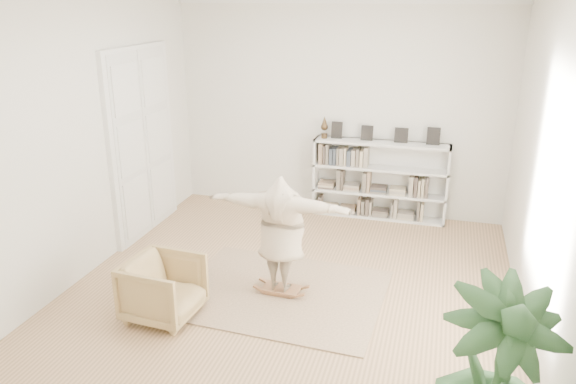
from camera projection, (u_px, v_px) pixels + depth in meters
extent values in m
plane|color=#8F6D4A|center=(290.00, 290.00, 7.13)|extent=(6.00, 6.00, 0.00)
plane|color=silver|center=(339.00, 107.00, 9.26)|extent=(5.50, 0.00, 5.50)
plane|color=silver|center=(173.00, 268.00, 3.81)|extent=(5.50, 0.00, 5.50)
plane|color=silver|center=(86.00, 138.00, 7.24)|extent=(0.00, 6.00, 6.00)
plane|color=silver|center=(545.00, 173.00, 5.83)|extent=(0.00, 6.00, 6.00)
cube|color=white|center=(142.00, 144.00, 8.54)|extent=(0.08, 1.78, 2.92)
cube|color=silver|center=(129.00, 151.00, 8.17)|extent=(0.06, 0.78, 2.80)
cube|color=silver|center=(156.00, 138.00, 8.90)|extent=(0.06, 0.78, 2.80)
cube|color=silver|center=(316.00, 175.00, 9.55)|extent=(0.04, 0.35, 1.30)
cube|color=silver|center=(447.00, 186.00, 8.99)|extent=(0.04, 0.35, 1.30)
cube|color=silver|center=(381.00, 177.00, 9.41)|extent=(2.20, 0.04, 1.30)
cube|color=silver|center=(377.00, 216.00, 9.48)|extent=(2.20, 0.35, 0.04)
cube|color=silver|center=(379.00, 193.00, 9.34)|extent=(2.20, 0.35, 0.04)
cube|color=silver|center=(380.00, 168.00, 9.20)|extent=(2.20, 0.35, 0.04)
cube|color=silver|center=(382.00, 143.00, 9.06)|extent=(2.20, 0.35, 0.04)
cube|color=black|center=(337.00, 131.00, 9.25)|extent=(0.18, 0.07, 0.24)
cube|color=black|center=(367.00, 133.00, 9.12)|extent=(0.18, 0.07, 0.24)
cube|color=black|center=(401.00, 135.00, 8.98)|extent=(0.18, 0.07, 0.24)
cube|color=black|center=(433.00, 137.00, 8.85)|extent=(0.18, 0.07, 0.24)
imported|color=tan|center=(164.00, 288.00, 6.44)|extent=(0.85, 0.83, 0.73)
cube|color=tan|center=(281.00, 293.00, 7.05)|extent=(2.60, 2.13, 0.02)
cube|color=brown|center=(281.00, 288.00, 7.03)|extent=(0.48, 0.30, 0.03)
cube|color=brown|center=(281.00, 291.00, 7.04)|extent=(0.32, 0.06, 0.04)
cube|color=brown|center=(281.00, 291.00, 7.04)|extent=(0.32, 0.06, 0.04)
cube|color=brown|center=(281.00, 288.00, 7.03)|extent=(0.18, 0.06, 0.09)
cube|color=brown|center=(281.00, 288.00, 7.03)|extent=(0.18, 0.06, 0.09)
imported|color=#C3AE92|center=(281.00, 231.00, 6.77)|extent=(1.83, 0.59, 1.47)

